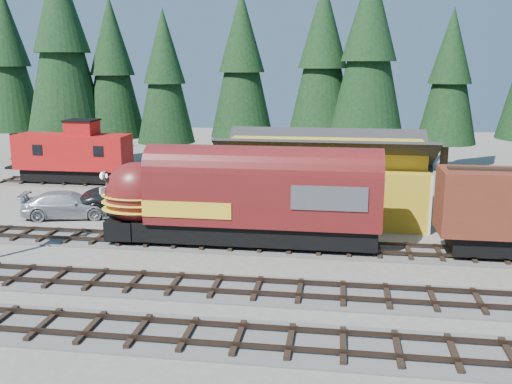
# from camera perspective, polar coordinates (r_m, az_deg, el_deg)

# --- Properties ---
(ground) EXTENTS (120.00, 120.00, 0.00)m
(ground) POSITION_cam_1_polar(r_m,az_deg,el_deg) (26.13, 6.01, -8.47)
(ground) COLOR #6B665B
(ground) RESTS_ON ground
(track_spur) EXTENTS (32.00, 3.20, 0.33)m
(track_spur) POSITION_cam_1_polar(r_m,az_deg,el_deg) (44.73, -5.84, 0.54)
(track_spur) COLOR #4C4947
(track_spur) RESTS_ON ground
(depot) EXTENTS (12.80, 7.00, 5.30)m
(depot) POSITION_cam_1_polar(r_m,az_deg,el_deg) (35.47, 6.87, 2.12)
(depot) COLOR gold
(depot) RESTS_ON ground
(conifer_backdrop) EXTENTS (81.50, 23.32, 16.68)m
(conifer_backdrop) POSITION_cam_1_polar(r_m,az_deg,el_deg) (49.36, 15.01, 13.01)
(conifer_backdrop) COLOR black
(conifer_backdrop) RESTS_ON ground
(locomotive) EXTENTS (14.83, 2.95, 4.03)m
(locomotive) POSITION_cam_1_polar(r_m,az_deg,el_deg) (29.72, -2.28, -1.00)
(locomotive) COLOR black
(locomotive) RESTS_ON ground
(caboose) EXTENTS (9.10, 2.64, 4.73)m
(caboose) POSITION_cam_1_polar(r_m,az_deg,el_deg) (47.80, -17.77, 3.61)
(caboose) COLOR black
(caboose) RESTS_ON ground
(pickup_truck_a) EXTENTS (7.73, 4.78, 2.00)m
(pickup_truck_a) POSITION_cam_1_polar(r_m,az_deg,el_deg) (37.31, -11.55, -0.61)
(pickup_truck_a) COLOR black
(pickup_truck_a) RESTS_ON ground
(pickup_truck_b) EXTENTS (6.04, 3.57, 1.64)m
(pickup_truck_b) POSITION_cam_1_polar(r_m,az_deg,el_deg) (37.47, -18.25, -1.22)
(pickup_truck_b) COLOR #A7AAAF
(pickup_truck_b) RESTS_ON ground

